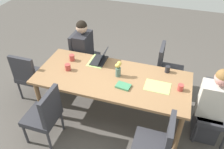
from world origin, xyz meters
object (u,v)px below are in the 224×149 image
object	(u,v)px
chair_head_left_left_near	(215,108)
flower_vase	(118,69)
person_near_left_mid	(84,54)
coffee_mug_centre_left	(181,87)
coffee_mug_near_left	(68,67)
book_red_cover	(123,86)
person_head_left_left_near	(211,109)
chair_head_right_right_near	(29,74)
coffee_mug_near_right	(168,69)
chair_far_right_mid	(158,143)
chair_far_right_far	(45,114)
laptop_near_left_mid	(100,59)
dining_table	(112,81)
chair_near_left_mid	(82,53)
chair_near_left_far	(166,67)
coffee_mug_centre_right	(72,58)

from	to	relation	value
chair_head_left_left_near	flower_vase	distance (m)	1.47
person_near_left_mid	coffee_mug_centre_left	bearing A→B (deg)	157.70
coffee_mug_near_left	book_red_cover	world-z (taller)	coffee_mug_near_left
person_head_left_left_near	chair_head_right_right_near	bearing A→B (deg)	1.01
coffee_mug_near_left	coffee_mug_near_right	bearing A→B (deg)	-164.32
chair_head_left_left_near	person_near_left_mid	xyz separation A→B (m)	(2.28, -0.68, 0.03)
person_near_left_mid	coffee_mug_centre_left	xyz separation A→B (m)	(-1.76, 0.72, 0.25)
chair_far_right_mid	coffee_mug_near_right	distance (m)	1.18
chair_far_right_mid	coffee_mug_near_left	distance (m)	1.71
chair_head_left_left_near	coffee_mug_near_left	distance (m)	2.22
person_near_left_mid	chair_far_right_far	world-z (taller)	person_near_left_mid
coffee_mug_near_left	coffee_mug_near_right	size ratio (longest dim) A/B	0.98
chair_head_left_left_near	laptop_near_left_mid	world-z (taller)	laptop_near_left_mid
dining_table	chair_head_right_right_near	distance (m)	1.44
chair_far_right_mid	coffee_mug_centre_left	world-z (taller)	chair_far_right_mid
dining_table	chair_head_left_left_near	distance (m)	1.51
laptop_near_left_mid	chair_far_right_mid	bearing A→B (deg)	135.58
chair_near_left_mid	chair_far_right_far	distance (m)	1.57
person_near_left_mid	coffee_mug_near_left	distance (m)	0.81
chair_near_left_far	flower_vase	world-z (taller)	flower_vase
chair_head_left_left_near	chair_near_left_mid	world-z (taller)	same
chair_head_left_left_near	coffee_mug_near_left	xyz separation A→B (m)	(2.20, 0.09, 0.28)
chair_near_left_far	coffee_mug_near_left	xyz separation A→B (m)	(1.43, 0.86, 0.28)
chair_far_right_mid	coffee_mug_centre_left	bearing A→B (deg)	-101.52
dining_table	person_head_left_left_near	size ratio (longest dim) A/B	1.92
coffee_mug_near_left	coffee_mug_centre_right	bearing A→B (deg)	-77.95
chair_head_right_right_near	chair_far_right_far	size ratio (longest dim) A/B	1.00
coffee_mug_near_right	coffee_mug_centre_left	distance (m)	0.43
chair_head_left_left_near	person_head_left_left_near	size ratio (longest dim) A/B	0.75
person_head_left_left_near	coffee_mug_centre_left	xyz separation A→B (m)	(0.46, -0.03, 0.25)
chair_near_left_far	coffee_mug_centre_left	size ratio (longest dim) A/B	9.70
flower_vase	coffee_mug_centre_left	bearing A→B (deg)	176.97
chair_near_left_far	coffee_mug_centre_right	distance (m)	1.63
chair_near_left_far	coffee_mug_near_right	size ratio (longest dim) A/B	8.70
dining_table	chair_far_right_far	world-z (taller)	chair_far_right_far
dining_table	person_near_left_mid	distance (m)	1.08
coffee_mug_centre_left	book_red_cover	bearing A→B (deg)	12.71
person_head_left_left_near	chair_near_left_mid	world-z (taller)	person_head_left_left_near
chair_far_right_far	chair_head_left_left_near	bearing A→B (deg)	-159.56
chair_far_right_far	flower_vase	xyz separation A→B (m)	(-0.79, -0.83, 0.36)
chair_near_left_far	chair_far_right_mid	xyz separation A→B (m)	(-0.09, 1.60, 0.00)
chair_far_right_mid	coffee_mug_near_left	xyz separation A→B (m)	(1.52, -0.74, 0.28)
chair_head_right_right_near	flower_vase	size ratio (longest dim) A/B	3.66
chair_head_right_right_near	laptop_near_left_mid	distance (m)	1.22
chair_head_right_right_near	flower_vase	distance (m)	1.55
dining_table	person_head_left_left_near	bearing A→B (deg)	179.20
chair_near_left_far	laptop_near_left_mid	distance (m)	1.18
person_near_left_mid	flower_vase	xyz separation A→B (m)	(-0.86, 0.68, 0.33)
chair_far_right_far	coffee_mug_near_left	distance (m)	0.79
coffee_mug_near_left	coffee_mug_centre_left	bearing A→B (deg)	-178.42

